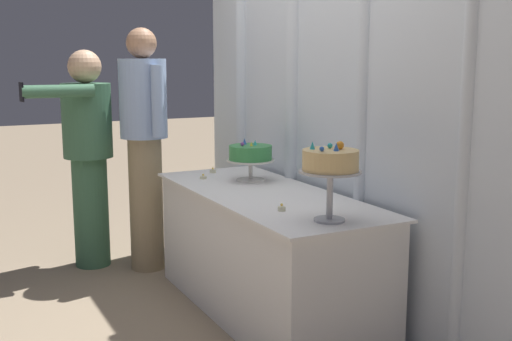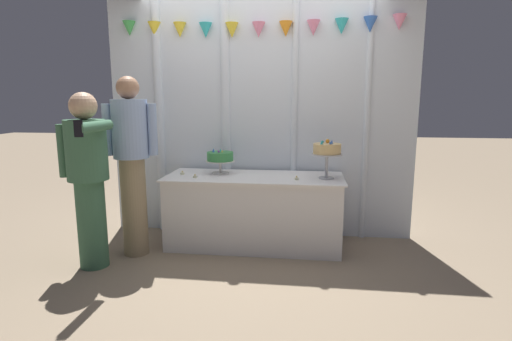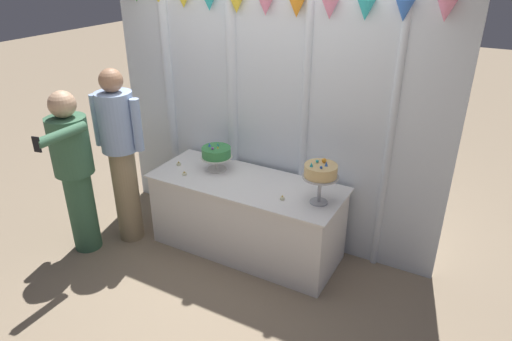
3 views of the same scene
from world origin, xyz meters
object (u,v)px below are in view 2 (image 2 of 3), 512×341
tealight_far_left (182,173)px  guest_man_dark_suit (132,159)px  cake_display_nearright (327,150)px  tealight_near_left (195,177)px  cake_table (254,211)px  cake_display_nearleft (220,158)px  tealight_near_right (297,179)px  guest_girl_blue_dress (88,174)px

tealight_far_left → guest_man_dark_suit: bearing=-136.3°
cake_display_nearright → tealight_far_left: cake_display_nearright is taller
tealight_near_left → tealight_far_left: bearing=140.8°
cake_table → cake_display_nearleft: size_ratio=5.94×
cake_display_nearleft → guest_man_dark_suit: size_ratio=0.18×
tealight_near_right → guest_man_dark_suit: 1.56m
tealight_near_left → cake_table: bearing=15.4°
guest_man_dark_suit → cake_display_nearleft: bearing=31.3°
cake_display_nearright → guest_girl_blue_dress: 2.17m
tealight_near_left → guest_man_dark_suit: 0.62m
cake_display_nearleft → tealight_far_left: (-0.37, -0.10, -0.15)m
cake_display_nearleft → tealight_near_right: bearing=-15.5°
cake_table → cake_display_nearleft: bearing=167.1°
tealight_near_left → tealight_near_right: 0.99m
cake_table → tealight_near_left: (-0.56, -0.15, 0.37)m
cake_table → tealight_near_left: size_ratio=40.46×
cake_display_nearleft → tealight_far_left: bearing=-165.4°
cake_table → tealight_far_left: bearing=-178.9°
cake_display_nearright → tealight_near_right: cake_display_nearright is taller
cake_display_nearright → tealight_near_right: (-0.28, -0.10, -0.26)m
cake_display_nearright → cake_table: bearing=177.1°
guest_girl_blue_dress → guest_man_dark_suit: bearing=53.8°
cake_display_nearleft → tealight_far_left: size_ratio=6.92×
tealight_far_left → guest_girl_blue_dress: guest_girl_blue_dress is taller
cake_display_nearleft → guest_girl_blue_dress: (-0.99, -0.79, -0.04)m
tealight_near_right → guest_man_dark_suit: (-1.53, -0.23, 0.19)m
tealight_far_left → tealight_near_right: 1.17m
cake_table → tealight_near_left: 0.69m
cake_table → guest_man_dark_suit: guest_man_dark_suit is taller
cake_display_nearleft → guest_girl_blue_dress: 1.27m
cake_display_nearleft → cake_display_nearright: (1.07, -0.12, 0.11)m
guest_man_dark_suit → guest_girl_blue_dress: (-0.25, -0.34, -0.08)m
tealight_far_left → guest_man_dark_suit: size_ratio=0.03×
tealight_near_right → guest_man_dark_suit: guest_man_dark_suit is taller
cake_display_nearright → tealight_near_right: bearing=-160.5°
tealight_near_right → guest_man_dark_suit: bearing=-171.3°
cake_display_nearleft → guest_man_dark_suit: (-0.74, -0.45, 0.04)m
cake_table → tealight_near_right: (0.42, -0.13, 0.37)m
tealight_far_left → tealight_near_right: bearing=-6.0°
cake_table → cake_display_nearright: bearing=-2.9°
cake_display_nearleft → cake_display_nearright: cake_display_nearright is taller
tealight_far_left → tealight_near_left: tealight_far_left is taller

